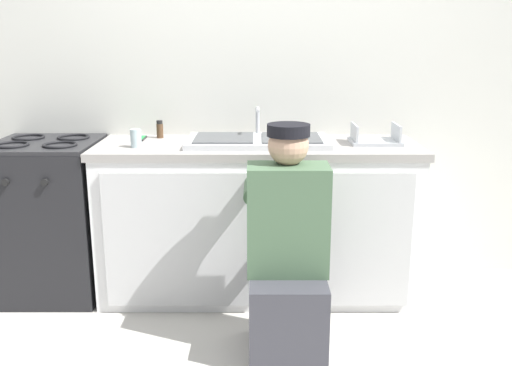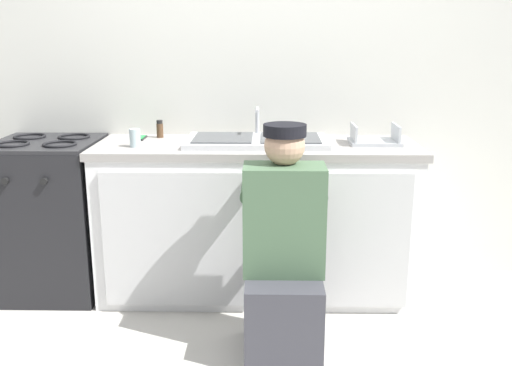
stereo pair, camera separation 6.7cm
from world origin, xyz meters
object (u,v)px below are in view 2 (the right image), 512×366
Objects in this scene: dish_rack_tray at (374,140)px; plumber_person at (284,261)px; water_glass at (135,138)px; stove_range at (51,216)px; spice_bottle_pepper at (160,129)px; sink_double_basin at (257,140)px; cell_phone at (139,138)px.

plumber_person is at bearing -128.04° from dish_rack_tray.
dish_rack_tray reaches higher than water_glass.
stove_range is at bearing -179.78° from dish_rack_tray.
stove_range is 8.80× the size of spice_bottle_pepper.
sink_double_basin is 8.00× the size of water_glass.
plumber_person is 10.52× the size of spice_bottle_pepper.
stove_range is at bearing 153.79° from plumber_person.
water_glass reaches higher than cell_phone.
water_glass is at bearing -170.50° from sink_double_basin.
plumber_person reaches higher than dish_rack_tray.
water_glass reaches higher than stove_range.
spice_bottle_pepper is (-1.25, 0.18, 0.03)m from dish_rack_tray.
sink_double_basin is at bearing 101.78° from plumber_person.
stove_range is at bearing -164.84° from cell_phone.
spice_bottle_pepper is at bearing 74.50° from water_glass.
cell_phone is at bearing 168.93° from sink_double_basin.
dish_rack_tray is at bearing 51.96° from plumber_person.
cell_phone is 0.26m from water_glass.
stove_range is (-1.22, -0.00, -0.46)m from sink_double_basin.
dish_rack_tray is (0.53, 0.68, 0.46)m from plumber_person.
spice_bottle_pepper is 0.31m from water_glass.
sink_double_basin reaches higher than dish_rack_tray.
dish_rack_tray reaches higher than stove_range.
cell_phone is (-0.84, 0.81, 0.45)m from plumber_person.
cell_phone is at bearing -157.43° from spice_bottle_pepper.
dish_rack_tray reaches higher than spice_bottle_pepper.
spice_bottle_pepper is at bearing 162.38° from sink_double_basin.
spice_bottle_pepper is at bearing 16.58° from stove_range.
sink_double_basin is at bearing -11.07° from cell_phone.
cell_phone is at bearing 174.48° from dish_rack_tray.
sink_double_basin is at bearing 9.50° from water_glass.
plumber_person is at bearing -34.66° from water_glass.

